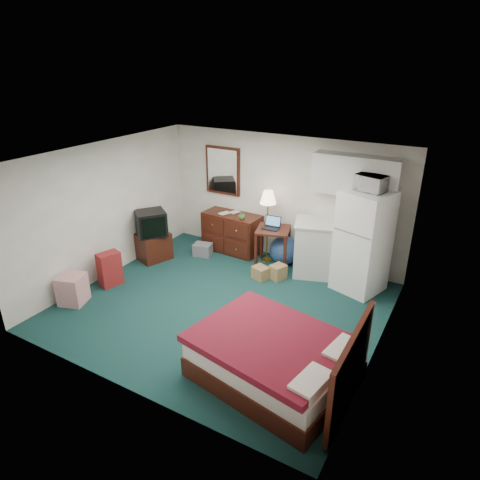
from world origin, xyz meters
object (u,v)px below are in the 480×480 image
Objects in this scene: dresser at (232,232)px; desk at (273,247)px; floor_lamp at (267,227)px; kitchen_counter at (320,249)px; fridge at (363,242)px; tv_stand at (153,246)px; bed at (273,359)px; suitcase at (110,269)px.

desk is (1.06, -0.21, -0.02)m from dresser.
floor_lamp reaches higher than kitchen_counter.
dresser is at bearing -167.74° from fridge.
bed is at bearing -9.22° from tv_stand.
floor_lamp reaches higher than suitcase.
fridge is at bearing 94.20° from bed.
bed is 4.19m from tv_stand.
tv_stand is at bearing -150.02° from fridge.
desk is 1.24× the size of suitcase.
dresser is 1.66m from tv_stand.
desk is 0.43× the size of fridge.
desk is at bearing -164.12° from fridge.
fridge is 4.51m from suitcase.
desk is at bearing 126.35° from bed.
bed is (1.42, -2.92, -0.09)m from desk.
kitchen_counter is at bearing 1.00° from dresser.
bed is at bearing -48.61° from dresser.
dresser is 2.84m from fridge.
suitcase is at bearing -131.11° from floor_lamp.
tv_stand is at bearing 109.05° from suitcase.
kitchen_counter is (1.12, -0.00, -0.23)m from floor_lamp.
kitchen_counter reaches higher than tv_stand.
bed is (-0.31, -2.86, -0.60)m from fridge.
dresser is at bearing 62.45° from tv_stand.
desk reaches higher than bed.
dresser is 3.99m from bed.
tv_stand is (-2.26, -0.92, -0.12)m from desk.
fridge reaches higher than desk.
bed is (1.62, -3.06, -0.43)m from floor_lamp.
tv_stand is (-3.69, 2.00, -0.03)m from bed.
fridge is at bearing -5.92° from floor_lamp.
bed is (0.50, -3.06, -0.21)m from kitchen_counter.
floor_lamp is 1.88× the size of desk.
dresser is 0.67× the size of fridge.
fridge reaches higher than bed.
dresser is 1.98m from kitchen_counter.
kitchen_counter is 3.89m from suitcase.
fridge is at bearing -2.43° from dresser.
floor_lamp is 0.81× the size of fridge.
kitchen_counter is 3.36m from tv_stand.
suitcase is (-3.95, -2.11, -0.59)m from fridge.
bed is 3.71m from suitcase.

